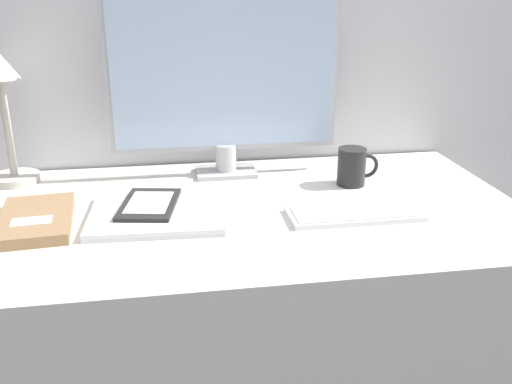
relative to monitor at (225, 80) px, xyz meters
name	(u,v)px	position (x,y,z in m)	size (l,w,h in m)	color
desk	(240,342)	(0.00, -0.26, -0.63)	(1.34, 0.73, 0.75)	silver
monitor	(225,80)	(0.00, 0.00, 0.00)	(0.61, 0.11, 0.48)	#B7B7BC
keyboard	(355,214)	(0.25, -0.35, -0.25)	(0.30, 0.12, 0.01)	silver
laptop	(157,214)	(-0.19, -0.28, -0.25)	(0.31, 0.26, 0.02)	silver
ereader	(149,204)	(-0.21, -0.25, -0.23)	(0.15, 0.21, 0.01)	black
desk_lamp	(3,102)	(-0.56, 0.02, -0.04)	(0.13, 0.13, 0.35)	#BCB7AD
notebook	(36,220)	(-0.45, -0.28, -0.25)	(0.17, 0.26, 0.03)	#93704C
coffee_mug	(353,167)	(0.31, -0.14, -0.21)	(0.11, 0.07, 0.10)	black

